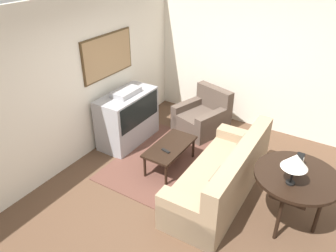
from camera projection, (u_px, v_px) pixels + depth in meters
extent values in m
plane|color=brown|center=(189.00, 195.00, 4.96)|extent=(12.00, 12.00, 0.00)
cube|color=silver|center=(76.00, 84.00, 5.26)|extent=(12.00, 0.06, 2.70)
cube|color=#4C381E|center=(108.00, 55.00, 5.66)|extent=(1.23, 0.03, 0.74)
cube|color=#A37F56|center=(109.00, 56.00, 5.65)|extent=(1.18, 0.01, 0.69)
cube|color=silver|center=(258.00, 61.00, 6.22)|extent=(0.06, 12.00, 2.70)
cube|color=brown|center=(170.00, 163.00, 5.65)|extent=(2.11, 1.76, 0.01)
cube|color=#9E9EA3|center=(129.00, 130.00, 6.20)|extent=(1.19, 0.58, 0.44)
cube|color=#9E9EA3|center=(127.00, 108.00, 5.96)|extent=(1.19, 0.58, 0.53)
cube|color=black|center=(140.00, 112.00, 5.82)|extent=(1.07, 0.01, 0.47)
cube|color=#9E9EA3|center=(126.00, 92.00, 5.81)|extent=(0.54, 0.32, 0.09)
cube|color=#9E8466|center=(218.00, 182.00, 4.90)|extent=(2.16, 0.88, 0.43)
cube|color=#9E8466|center=(241.00, 164.00, 4.53)|extent=(2.15, 0.26, 0.49)
cube|color=#9E8466|center=(241.00, 147.00, 5.56)|extent=(0.25, 0.85, 0.59)
cube|color=#9E8466|center=(188.00, 219.00, 4.15)|extent=(0.25, 0.85, 0.59)
cube|color=#715F49|center=(243.00, 149.00, 4.98)|extent=(0.36, 0.13, 0.34)
cube|color=#715F49|center=(218.00, 184.00, 4.26)|extent=(0.36, 0.13, 0.34)
cube|color=brown|center=(201.00, 122.00, 6.53)|extent=(1.10, 1.05, 0.40)
cube|color=brown|center=(214.00, 98.00, 6.52)|extent=(0.42, 0.84, 0.44)
cube|color=brown|center=(189.00, 113.00, 6.71)|extent=(0.90, 0.42, 0.54)
cube|color=brown|center=(213.00, 125.00, 6.27)|extent=(0.90, 0.42, 0.54)
cube|color=black|center=(170.00, 146.00, 5.38)|extent=(0.99, 0.50, 0.04)
cylinder|color=black|center=(166.00, 175.00, 5.07)|extent=(0.04, 0.04, 0.39)
cylinder|color=black|center=(193.00, 148.00, 5.73)|extent=(0.04, 0.04, 0.39)
cylinder|color=black|center=(145.00, 167.00, 5.26)|extent=(0.04, 0.04, 0.39)
cylinder|color=black|center=(174.00, 141.00, 5.91)|extent=(0.04, 0.04, 0.39)
cylinder|color=black|center=(297.00, 176.00, 4.12)|extent=(1.07, 1.07, 0.04)
cube|color=black|center=(296.00, 180.00, 4.15)|extent=(0.91, 0.43, 0.08)
cylinder|color=black|center=(279.00, 216.00, 4.07)|extent=(0.05, 0.05, 0.76)
cylinder|color=black|center=(294.00, 183.00, 4.62)|extent=(0.05, 0.05, 0.76)
cylinder|color=black|center=(319.00, 210.00, 4.16)|extent=(0.05, 0.05, 0.76)
cylinder|color=black|center=(290.00, 182.00, 3.96)|extent=(0.11, 0.11, 0.02)
cylinder|color=black|center=(293.00, 170.00, 3.86)|extent=(0.02, 0.02, 0.36)
cone|color=white|center=(295.00, 161.00, 3.80)|extent=(0.32, 0.32, 0.18)
cube|color=black|center=(299.00, 162.00, 4.19)|extent=(0.16, 0.09, 0.19)
cylinder|color=white|center=(303.00, 161.00, 4.15)|extent=(0.10, 0.01, 0.10)
cube|color=black|center=(166.00, 151.00, 5.22)|extent=(0.08, 0.17, 0.02)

